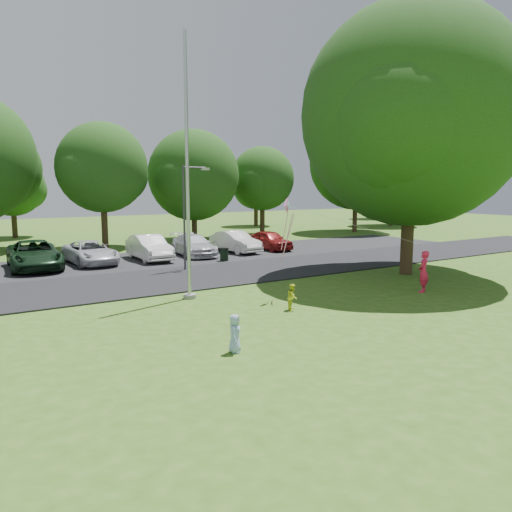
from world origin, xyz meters
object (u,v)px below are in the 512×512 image
child_blue (235,333)px  flagpole (188,191)px  woman (423,272)px  street_lamp (188,207)px  trash_can (224,255)px  big_tree (412,121)px  kite (291,218)px  child_yellow (292,297)px

child_blue → flagpole: bearing=23.3°
woman → street_lamp: bearing=-90.5°
trash_can → child_blue: (-7.51, -13.99, 0.10)m
woman → child_blue: (-10.36, -2.29, -0.34)m
big_tree → woman: size_ratio=7.62×
kite → big_tree: bearing=-27.2°
trash_can → kite: (-2.47, -9.68, 2.72)m
street_lamp → woman: (5.79, -10.20, -2.40)m
trash_can → child_blue: bearing=-118.2°
flagpole → woman: size_ratio=5.83×
trash_can → big_tree: size_ratio=0.06×
trash_can → flagpole: bearing=-127.5°
woman → child_yellow: 6.37m
trash_can → big_tree: big_tree is taller
big_tree → flagpole: bearing=175.0°
street_lamp → child_blue: size_ratio=5.29×
flagpole → big_tree: (11.33, -0.99, 3.26)m
child_yellow → flagpole: bearing=79.6°
street_lamp → child_blue: 13.58m
big_tree → woman: bearing=-130.5°
big_tree → woman: (-2.74, -3.20, -6.56)m
street_lamp → child_yellow: size_ratio=5.82×
trash_can → child_yellow: 11.70m
street_lamp → child_yellow: bearing=-94.9°
flagpole → street_lamp: 6.69m
child_yellow → kite: bearing=13.5°
street_lamp → big_tree: bearing=-41.1°
street_lamp → child_blue: bearing=-111.8°
child_yellow → child_blue: 4.91m
child_yellow → woman: bearing=-46.8°
street_lamp → trash_can: size_ratio=6.66×
flagpole → kite: bearing=-33.5°
big_tree → child_blue: (-13.09, -5.49, -6.91)m
flagpole → child_blue: 7.64m
flagpole → trash_can: flagpole is taller
flagpole → trash_can: 10.18m
trash_can → child_yellow: (-3.49, -11.17, 0.06)m
flagpole → street_lamp: bearing=65.0°
big_tree → child_yellow: 11.74m
trash_can → woman: 12.05m
big_tree → child_blue: size_ratio=12.73×
child_blue → woman: bearing=-39.1°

